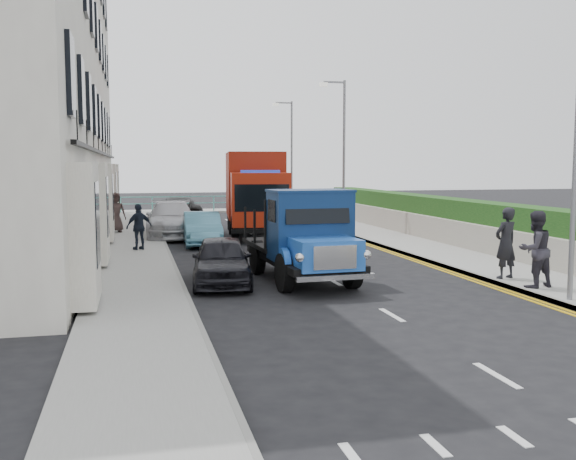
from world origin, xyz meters
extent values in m
plane|color=black|center=(0.00, 0.00, 0.00)|extent=(120.00, 120.00, 0.00)
cube|color=gray|center=(-5.20, 9.00, 0.06)|extent=(2.40, 38.00, 0.12)
cube|color=gray|center=(5.30, 9.00, 0.06)|extent=(2.60, 38.00, 0.12)
cube|color=gray|center=(0.00, 29.00, 0.06)|extent=(30.00, 2.50, 0.12)
plane|color=slate|center=(0.00, 60.00, 0.00)|extent=(120.00, 120.00, 0.00)
cube|color=silver|center=(-9.50, 13.00, 7.00)|extent=(6.00, 30.00, 14.00)
cube|color=black|center=(-6.35, 13.00, 3.60)|extent=(0.12, 28.00, 0.10)
cube|color=#B2AD9E|center=(6.60, 9.00, 0.55)|extent=(0.30, 28.00, 1.00)
cube|color=#133912|center=(7.30, 9.00, 0.95)|extent=(1.20, 28.00, 1.70)
cube|color=#59B2A5|center=(0.00, 28.20, 1.08)|extent=(13.00, 0.08, 0.06)
cube|color=#59B2A5|center=(0.00, 28.20, 0.65)|extent=(13.00, 0.06, 0.05)
cylinder|color=slate|center=(4.30, -2.00, 3.50)|extent=(0.12, 0.12, 7.00)
cylinder|color=slate|center=(4.30, 14.00, 3.50)|extent=(0.12, 0.12, 7.00)
cube|color=slate|center=(3.80, 14.00, 6.90)|extent=(1.00, 0.08, 0.08)
cube|color=beige|center=(3.30, 14.00, 6.78)|extent=(0.35, 0.18, 0.18)
cylinder|color=slate|center=(4.30, 24.00, 3.50)|extent=(0.12, 0.12, 7.00)
cube|color=slate|center=(3.80, 24.00, 6.90)|extent=(1.00, 0.08, 0.08)
cube|color=beige|center=(3.30, 24.00, 6.78)|extent=(0.35, 0.18, 0.18)
cylinder|color=black|center=(-1.63, 0.91, 0.49)|extent=(0.31, 0.99, 0.98)
cylinder|color=black|center=(0.16, 0.99, 0.49)|extent=(0.31, 0.99, 0.98)
cylinder|color=black|center=(-1.77, 3.75, 0.49)|extent=(0.31, 0.99, 0.98)
cylinder|color=black|center=(0.02, 3.84, 0.49)|extent=(0.31, 0.99, 0.98)
cube|color=black|center=(-0.81, 2.37, 0.63)|extent=(2.17, 4.97, 0.18)
cube|color=blue|center=(-0.72, 0.49, 1.00)|extent=(1.64, 1.40, 0.73)
cube|color=silver|center=(-0.68, -0.19, 1.00)|extent=(1.07, 0.13, 0.56)
cube|color=navy|center=(-0.77, 1.66, 1.58)|extent=(2.09, 1.32, 1.78)
cube|color=black|center=(-0.87, 3.59, 0.87)|extent=(2.27, 2.95, 0.12)
cylinder|color=black|center=(-1.22, 11.39, 0.54)|extent=(0.44, 1.10, 1.08)
cylinder|color=black|center=(0.82, 11.15, 0.54)|extent=(0.44, 1.10, 1.08)
cylinder|color=black|center=(-0.86, 14.40, 0.54)|extent=(0.44, 1.10, 1.08)
cylinder|color=black|center=(1.17, 14.16, 0.54)|extent=(0.44, 1.10, 1.08)
cylinder|color=black|center=(-0.62, 16.53, 0.54)|extent=(0.44, 1.10, 1.08)
cylinder|color=black|center=(1.42, 16.30, 0.54)|extent=(0.44, 1.10, 1.08)
cube|color=black|center=(0.10, 13.79, 0.73)|extent=(3.03, 7.06, 0.24)
cube|color=maroon|center=(-0.20, 11.27, 1.76)|extent=(2.55, 2.12, 2.15)
cube|color=black|center=(-0.30, 10.37, 1.86)|extent=(2.15, 0.33, 1.08)
cube|color=maroon|center=(0.22, 14.86, 2.25)|extent=(3.02, 5.33, 2.93)
imported|color=black|center=(-2.99, 2.37, 0.64)|extent=(1.94, 3.90, 1.28)
imported|color=#559AB7|center=(-2.60, 10.94, 0.65)|extent=(1.55, 4.00, 1.30)
imported|color=#B2B2B7|center=(-3.60, 14.05, 0.78)|extent=(2.39, 5.44, 1.55)
imported|color=black|center=(-2.80, 21.30, 0.70)|extent=(2.35, 5.03, 1.39)
imported|color=#B5B7BA|center=(3.50, 20.00, 0.70)|extent=(1.80, 4.17, 1.40)
imported|color=black|center=(4.40, 0.77, 1.08)|extent=(0.79, 0.63, 1.91)
imported|color=#2B2932|center=(4.40, -0.52, 1.07)|extent=(1.03, 0.86, 1.91)
imported|color=black|center=(-5.04, 9.10, 0.94)|extent=(1.05, 0.77, 1.65)
imported|color=#362927|center=(-6.00, 15.51, 1.02)|extent=(0.99, 0.76, 1.81)
camera|label=1|loc=(-5.25, -14.34, 3.15)|focal=40.00mm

